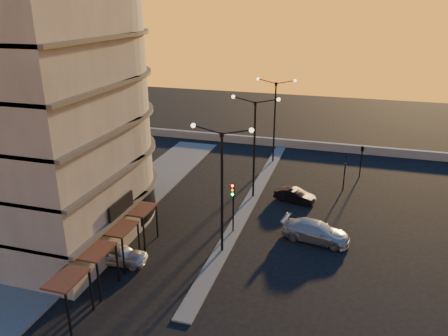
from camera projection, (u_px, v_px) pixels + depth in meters
ground at (222, 251)px, 31.90m from camera, size 120.00×120.00×0.00m
sidewalk_west at (121, 209)px, 38.27m from camera, size 5.00×40.00×0.12m
median at (253, 196)px, 40.84m from camera, size 1.20×36.00×0.12m
parapet at (298, 144)px, 54.49m from camera, size 44.00×0.50×1.00m
building at (36, 79)px, 31.45m from camera, size 14.35×17.08×25.00m
streetlamp_near at (222, 181)px, 29.92m from camera, size 4.32×0.32×9.51m
streetlamp_mid at (254, 140)px, 38.88m from camera, size 4.32×0.32×9.51m
streetlamp_far at (275, 114)px, 47.84m from camera, size 4.32×0.32×9.51m
traffic_light_main at (233, 200)px, 33.45m from camera, size 0.28×0.44×4.25m
signal_east_a at (345, 172)px, 41.62m from camera, size 0.13×0.16×3.60m
signal_east_b at (362, 149)px, 44.39m from camera, size 0.42×1.99×3.60m
car_hatchback at (118, 254)px, 30.26m from camera, size 4.26×2.07×1.40m
car_sedan at (295, 195)px, 39.75m from camera, size 3.89×2.07×1.22m
car_wagon at (316, 231)px, 33.15m from camera, size 5.46×2.93×1.51m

